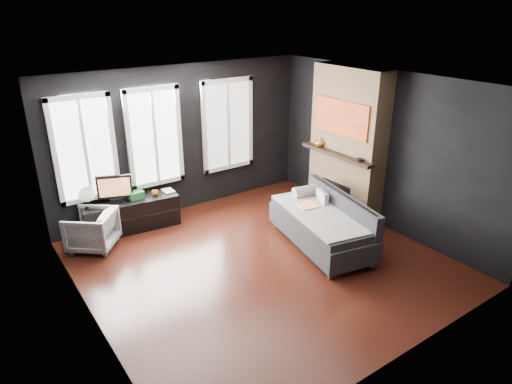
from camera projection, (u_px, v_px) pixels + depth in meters
floor at (262, 263)px, 6.97m from camera, size 5.00×5.00×0.00m
ceiling at (263, 84)px, 5.92m from camera, size 5.00×5.00×0.00m
wall_back at (182, 140)px, 8.33m from camera, size 5.00×0.02×2.70m
wall_left at (82, 227)px, 5.12m from camera, size 0.02×5.00×2.70m
wall_right at (381, 150)px, 7.77m from camera, size 0.02×5.00×2.70m
windows at (156, 86)px, 7.67m from camera, size 4.00×0.16×1.76m
fireplace at (347, 144)px, 8.12m from camera, size 0.70×1.62×2.70m
sofa at (321, 222)px, 7.31m from camera, size 1.38×2.16×0.86m
stripe_pillow at (322, 200)px, 7.62m from camera, size 0.17×0.34×0.33m
armchair at (92, 228)px, 7.27m from camera, size 0.93×0.93×0.70m
media_console at (131, 214)px, 7.92m from camera, size 1.66×0.68×0.55m
monitor at (115, 187)px, 7.65m from camera, size 0.60×0.33×0.53m
desk_fan at (87, 197)px, 7.46m from camera, size 0.29×0.29×0.38m
mug at (155, 192)px, 7.96m from camera, size 0.14×0.13×0.12m
book at (163, 186)px, 8.06m from camera, size 0.18×0.03×0.25m
storage_box at (136, 195)px, 7.82m from camera, size 0.25×0.16×0.13m
mantel_vase at (320, 142)px, 8.34m from camera, size 0.23×0.23×0.17m
mantel_clock at (360, 160)px, 7.61m from camera, size 0.13×0.13×0.04m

